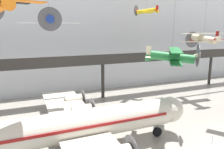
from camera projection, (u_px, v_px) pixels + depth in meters
hangar_back_wall at (91, 35)px, 51.62m from camera, size 140.00×3.00×26.04m
mezzanine_walkway at (104, 61)px, 44.81m from camera, size 110.00×3.20×9.63m
airliner_silver_main at (73, 126)px, 25.07m from camera, size 31.28×35.29×10.40m
suspended_plane_white_twin at (49, 21)px, 30.76m from camera, size 8.53×6.94×7.88m
suspended_plane_yellow_lowwing at (146, 11)px, 45.65m from camera, size 5.59×5.24×4.93m
suspended_plane_green_biplane at (172, 57)px, 29.32m from camera, size 7.28×7.89×12.32m
suspended_plane_cream_biplane at (204, 39)px, 43.53m from camera, size 9.57×7.82×11.42m
stanchion_barrier at (212, 141)px, 28.32m from camera, size 0.36×0.36×1.08m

